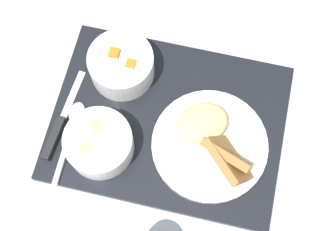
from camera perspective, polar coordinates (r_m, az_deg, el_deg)
ground_plane at (r=0.88m, az=0.00°, el=-1.03°), size 4.00×4.00×0.00m
serving_tray at (r=0.87m, az=0.00°, el=-0.85°), size 0.45×0.36×0.02m
bowl_salad at (r=0.87m, az=-5.67°, el=6.20°), size 0.12×0.12×0.07m
bowl_soup at (r=0.83m, az=-8.44°, el=-3.30°), size 0.12×0.12×0.06m
plate_main at (r=0.83m, az=5.34°, el=-3.28°), size 0.21×0.21×0.09m
knife at (r=0.87m, az=-13.37°, el=-1.77°), size 0.05×0.18×0.01m
spoon at (r=0.87m, az=-11.79°, el=-2.04°), size 0.03×0.16×0.01m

